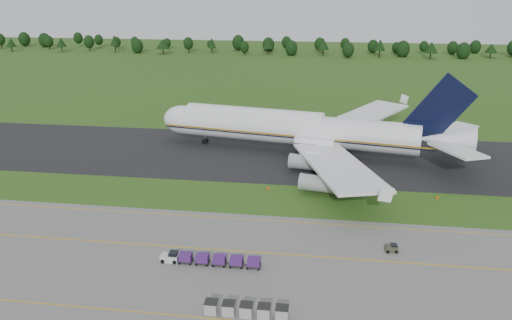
# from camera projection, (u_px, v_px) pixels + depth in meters

# --- Properties ---
(ground) EXTENTS (600.00, 600.00, 0.00)m
(ground) POSITION_uv_depth(u_px,v_px,m) (264.00, 199.00, 103.64)
(ground) COLOR #2C5118
(ground) RESTS_ON ground
(apron) EXTENTS (300.00, 52.00, 0.06)m
(apron) POSITION_uv_depth(u_px,v_px,m) (235.00, 294.00, 71.88)
(apron) COLOR slate
(apron) RESTS_ON ground
(taxiway) EXTENTS (300.00, 40.00, 0.08)m
(taxiway) POSITION_uv_depth(u_px,v_px,m) (277.00, 155.00, 129.77)
(taxiway) COLOR black
(taxiway) RESTS_ON ground
(apron_markings) EXTENTS (300.00, 30.20, 0.01)m
(apron_markings) POSITION_uv_depth(u_px,v_px,m) (243.00, 268.00, 78.43)
(apron_markings) COLOR #D49F0C
(apron_markings) RESTS_ON apron
(tree_line) EXTENTS (523.05, 22.17, 11.65)m
(tree_line) POSITION_uv_depth(u_px,v_px,m) (323.00, 46.00, 304.95)
(tree_line) COLOR black
(tree_line) RESTS_ON ground
(aircraft) EXTENTS (82.57, 78.97, 23.09)m
(aircraft) POSITION_uv_depth(u_px,v_px,m) (299.00, 129.00, 129.49)
(aircraft) COLOR white
(aircraft) RESTS_ON ground
(baggage_train) EXTENTS (16.16, 1.71, 1.65)m
(baggage_train) POSITION_uv_depth(u_px,v_px,m) (209.00, 259.00, 79.12)
(baggage_train) COLOR silver
(baggage_train) RESTS_ON apron
(utility_cart) EXTENTS (2.12, 1.41, 1.10)m
(utility_cart) POSITION_uv_depth(u_px,v_px,m) (391.00, 249.00, 82.95)
(utility_cart) COLOR #373A28
(utility_cart) RESTS_ON apron
(uld_row) EXTENTS (11.35, 1.75, 1.73)m
(uld_row) POSITION_uv_depth(u_px,v_px,m) (246.00, 310.00, 66.90)
(uld_row) COLOR #9F9F9F
(uld_row) RESTS_ON apron
(edge_markers) EXTENTS (35.82, 0.30, 0.60)m
(edge_markers) POSITION_uv_depth(u_px,v_px,m) (351.00, 193.00, 105.76)
(edge_markers) COLOR #E25407
(edge_markers) RESTS_ON ground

